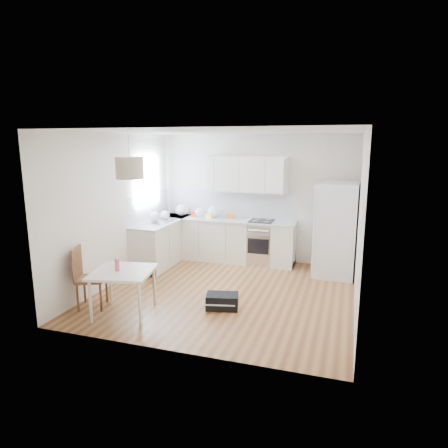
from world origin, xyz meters
name	(u,v)px	position (x,y,z in m)	size (l,w,h in m)	color
floor	(227,292)	(0.00, 0.00, 0.00)	(4.20, 4.20, 0.00)	brown
ceiling	(227,132)	(0.00, 0.00, 2.70)	(4.20, 4.20, 0.00)	white
wall_back	(256,198)	(0.00, 2.10, 1.35)	(4.20, 4.20, 0.00)	white
wall_left	(117,209)	(-2.10, 0.00, 1.35)	(4.20, 4.20, 0.00)	white
wall_right	(360,223)	(2.10, 0.00, 1.35)	(4.20, 4.20, 0.00)	white
window_glassblock	(147,181)	(-2.09, 1.15, 1.75)	(0.02, 1.00, 1.00)	#BFE0F9
cabinets_back	(225,240)	(-0.60, 1.80, 0.44)	(3.00, 0.60, 0.88)	silver
cabinets_left	(163,243)	(-1.80, 1.20, 0.44)	(0.60, 1.80, 0.88)	silver
counter_back	(225,220)	(-0.60, 1.80, 0.90)	(3.02, 0.64, 0.04)	silver
counter_left	(162,222)	(-1.80, 1.20, 0.90)	(0.64, 1.82, 0.04)	silver
backsplash_back	(229,203)	(-0.60, 2.09, 1.21)	(3.00, 0.01, 0.58)	white
backsplash_left	(149,206)	(-2.09, 1.20, 1.21)	(0.01, 1.80, 0.58)	white
upper_cabinets	(248,174)	(-0.15, 1.94, 1.88)	(1.70, 0.32, 0.75)	silver
range_oven	(261,243)	(0.20, 1.80, 0.44)	(0.50, 0.61, 0.88)	silver
sink	(161,221)	(-1.80, 1.15, 0.92)	(0.50, 0.80, 0.16)	silver
refrigerator	(337,229)	(1.73, 1.55, 0.90)	(0.86, 0.90, 1.80)	white
dining_table	(123,275)	(-1.20, -1.31, 0.61)	(1.01, 1.01, 0.68)	beige
dining_chair	(91,278)	(-1.80, -1.25, 0.48)	(0.41, 0.41, 0.97)	#543319
drink_bottle	(117,264)	(-1.27, -1.34, 0.79)	(0.06, 0.06, 0.22)	#D53B6E
gym_bag	(222,301)	(0.14, -0.67, 0.11)	(0.49, 0.32, 0.23)	black
pendant_lamp	(130,168)	(-1.05, -1.22, 2.18)	(0.40, 0.40, 0.31)	#B6AC8C
grocery_bag_a	(182,210)	(-1.64, 1.86, 1.04)	(0.28, 0.23, 0.25)	white
grocery_bag_b	(200,212)	(-1.19, 1.83, 1.02)	(0.23, 0.19, 0.20)	white
grocery_bag_c	(214,212)	(-0.87, 1.84, 1.05)	(0.29, 0.25, 0.26)	white
grocery_bag_d	(165,215)	(-1.81, 1.36, 1.01)	(0.20, 0.17, 0.18)	white
grocery_bag_e	(155,217)	(-1.86, 1.01, 1.02)	(0.23, 0.20, 0.21)	white
snack_orange	(230,216)	(-0.51, 1.87, 0.97)	(0.14, 0.09, 0.10)	#F15515
snack_yellow	(210,216)	(-0.95, 1.79, 0.97)	(0.15, 0.09, 0.10)	yellow
snack_red	(195,214)	(-1.32, 1.85, 0.98)	(0.17, 0.11, 0.12)	red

